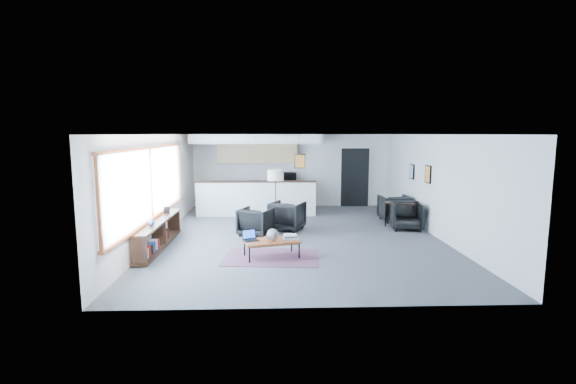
{
  "coord_description": "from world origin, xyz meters",
  "views": [
    {
      "loc": [
        -0.65,
        -10.49,
        2.61
      ],
      "look_at": [
        -0.26,
        0.4,
        1.09
      ],
      "focal_mm": 26.0,
      "sensor_mm": 36.0,
      "label": 1
    }
  ],
  "objects_px": {
    "armchair_left": "(256,220)",
    "dining_table": "(400,203)",
    "coffee_table": "(271,241)",
    "ceramic_pot": "(273,235)",
    "microwave": "(288,176)",
    "dining_chair_near": "(406,217)",
    "armchair_right": "(287,214)",
    "book_stack": "(291,237)",
    "laptop": "(250,237)",
    "floor_lamp": "(275,177)",
    "dining_chair_far": "(395,209)"
  },
  "relations": [
    {
      "from": "book_stack",
      "to": "floor_lamp",
      "type": "xyz_separation_m",
      "value": [
        -0.3,
        3.09,
        0.97
      ]
    },
    {
      "from": "dining_chair_near",
      "to": "microwave",
      "type": "height_order",
      "value": "microwave"
    },
    {
      "from": "book_stack",
      "to": "dining_chair_far",
      "type": "height_order",
      "value": "dining_chair_far"
    },
    {
      "from": "coffee_table",
      "to": "book_stack",
      "type": "distance_m",
      "value": 0.43
    },
    {
      "from": "dining_chair_near",
      "to": "floor_lamp",
      "type": "bearing_deg",
      "value": 176.07
    },
    {
      "from": "laptop",
      "to": "book_stack",
      "type": "xyz_separation_m",
      "value": [
        0.87,
        0.07,
        -0.02
      ]
    },
    {
      "from": "dining_table",
      "to": "dining_chair_far",
      "type": "height_order",
      "value": "dining_chair_far"
    },
    {
      "from": "armchair_left",
      "to": "dining_chair_near",
      "type": "distance_m",
      "value": 4.14
    },
    {
      "from": "armchair_left",
      "to": "dining_table",
      "type": "bearing_deg",
      "value": -142.42
    },
    {
      "from": "coffee_table",
      "to": "armchair_left",
      "type": "height_order",
      "value": "armchair_left"
    },
    {
      "from": "coffee_table",
      "to": "laptop",
      "type": "bearing_deg",
      "value": 161.06
    },
    {
      "from": "book_stack",
      "to": "armchair_left",
      "type": "xyz_separation_m",
      "value": [
        -0.83,
        1.88,
        -0.03
      ]
    },
    {
      "from": "ceramic_pot",
      "to": "laptop",
      "type": "bearing_deg",
      "value": 169.57
    },
    {
      "from": "ceramic_pot",
      "to": "dining_chair_far",
      "type": "xyz_separation_m",
      "value": [
        3.66,
        3.65,
        -0.14
      ]
    },
    {
      "from": "armchair_right",
      "to": "microwave",
      "type": "bearing_deg",
      "value": -69.01
    },
    {
      "from": "coffee_table",
      "to": "ceramic_pot",
      "type": "distance_m",
      "value": 0.17
    },
    {
      "from": "floor_lamp",
      "to": "dining_table",
      "type": "xyz_separation_m",
      "value": [
        3.58,
        -0.08,
        -0.76
      ]
    },
    {
      "from": "ceramic_pot",
      "to": "dining_table",
      "type": "bearing_deg",
      "value": 40.81
    },
    {
      "from": "armchair_right",
      "to": "book_stack",
      "type": "bearing_deg",
      "value": 113.12
    },
    {
      "from": "coffee_table",
      "to": "microwave",
      "type": "height_order",
      "value": "microwave"
    },
    {
      "from": "ceramic_pot",
      "to": "book_stack",
      "type": "relative_size",
      "value": 0.77
    },
    {
      "from": "ceramic_pot",
      "to": "armchair_right",
      "type": "height_order",
      "value": "armchair_right"
    },
    {
      "from": "coffee_table",
      "to": "microwave",
      "type": "distance_m",
      "value": 6.1
    },
    {
      "from": "armchair_left",
      "to": "floor_lamp",
      "type": "xyz_separation_m",
      "value": [
        0.52,
        1.2,
        1.0
      ]
    },
    {
      "from": "ceramic_pot",
      "to": "armchair_right",
      "type": "xyz_separation_m",
      "value": [
        0.4,
        2.62,
        -0.08
      ]
    },
    {
      "from": "ceramic_pot",
      "to": "dining_chair_far",
      "type": "relative_size",
      "value": 0.35
    },
    {
      "from": "dining_table",
      "to": "microwave",
      "type": "bearing_deg",
      "value": 136.96
    },
    {
      "from": "armchair_right",
      "to": "dining_chair_near",
      "type": "distance_m",
      "value": 3.27
    },
    {
      "from": "dining_chair_far",
      "to": "microwave",
      "type": "xyz_separation_m",
      "value": [
        -3.12,
        2.42,
        0.76
      ]
    },
    {
      "from": "coffee_table",
      "to": "dining_chair_far",
      "type": "height_order",
      "value": "dining_chair_far"
    },
    {
      "from": "ceramic_pot",
      "to": "book_stack",
      "type": "distance_m",
      "value": 0.42
    },
    {
      "from": "coffee_table",
      "to": "dining_chair_near",
      "type": "relative_size",
      "value": 1.8
    },
    {
      "from": "floor_lamp",
      "to": "microwave",
      "type": "distance_m",
      "value": 2.88
    },
    {
      "from": "armchair_left",
      "to": "microwave",
      "type": "bearing_deg",
      "value": -81.4
    },
    {
      "from": "laptop",
      "to": "book_stack",
      "type": "height_order",
      "value": "laptop"
    },
    {
      "from": "laptop",
      "to": "dining_chair_far",
      "type": "distance_m",
      "value": 5.47
    },
    {
      "from": "laptop",
      "to": "ceramic_pot",
      "type": "height_order",
      "value": "ceramic_pot"
    },
    {
      "from": "coffee_table",
      "to": "dining_table",
      "type": "xyz_separation_m",
      "value": [
        3.69,
        3.11,
        0.28
      ]
    },
    {
      "from": "laptop",
      "to": "dining_chair_near",
      "type": "bearing_deg",
      "value": 7.57
    },
    {
      "from": "armchair_left",
      "to": "dining_table",
      "type": "xyz_separation_m",
      "value": [
        4.11,
        1.12,
        0.24
      ]
    },
    {
      "from": "ceramic_pot",
      "to": "armchair_right",
      "type": "bearing_deg",
      "value": 81.42
    },
    {
      "from": "laptop",
      "to": "dining_chair_near",
      "type": "relative_size",
      "value": 0.52
    },
    {
      "from": "coffee_table",
      "to": "floor_lamp",
      "type": "xyz_separation_m",
      "value": [
        0.11,
        3.19,
        1.04
      ]
    },
    {
      "from": "armchair_left",
      "to": "armchair_right",
      "type": "relative_size",
      "value": 0.91
    },
    {
      "from": "floor_lamp",
      "to": "coffee_table",
      "type": "bearing_deg",
      "value": -91.95
    },
    {
      "from": "laptop",
      "to": "armchair_left",
      "type": "bearing_deg",
      "value": 65.5
    },
    {
      "from": "floor_lamp",
      "to": "dining_chair_far",
      "type": "height_order",
      "value": "floor_lamp"
    },
    {
      "from": "ceramic_pot",
      "to": "armchair_left",
      "type": "height_order",
      "value": "armchair_left"
    },
    {
      "from": "ceramic_pot",
      "to": "book_stack",
      "type": "bearing_deg",
      "value": 22.74
    },
    {
      "from": "microwave",
      "to": "dining_chair_near",
      "type": "bearing_deg",
      "value": -43.73
    }
  ]
}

